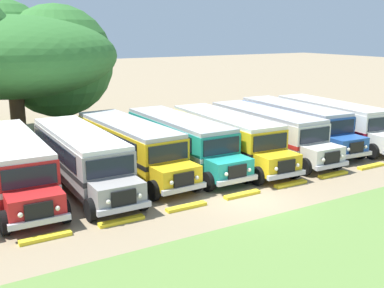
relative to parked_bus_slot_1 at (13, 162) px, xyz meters
The scene contains 18 objects.
ground_plane 11.62m from the parked_bus_slot_1, 35.17° to the right, with size 220.00×220.00×0.00m, color #937F60.
foreground_grass_strip 15.98m from the parked_bus_slot_1, 53.71° to the right, with size 80.00×8.12×0.01m, color olive.
parked_bus_slot_1 is the anchor object (origin of this frame).
parked_bus_slot_2 3.30m from the parked_bus_slot_1, ahead, with size 2.70×10.84×2.82m.
parked_bus_slot_3 6.42m from the parked_bus_slot_1, ahead, with size 3.06×10.89×2.82m.
parked_bus_slot_4 9.55m from the parked_bus_slot_1, ahead, with size 2.69×10.84×2.82m.
parked_bus_slot_5 12.48m from the parked_bus_slot_1, ahead, with size 3.07×10.89×2.82m.
parked_bus_slot_6 15.69m from the parked_bus_slot_1, ahead, with size 2.91×10.87×2.82m.
parked_bus_slot_7 18.91m from the parked_bus_slot_1, ahead, with size 3.28×10.93×2.82m.
parked_bus_slot_8 21.95m from the parked_bus_slot_1, ahead, with size 3.32×10.93×2.82m.
curb_wheelstop_1 6.31m from the parked_bus_slot_1, 90.23° to the right, with size 2.00×0.36×0.15m, color yellow.
curb_wheelstop_2 7.04m from the parked_bus_slot_1, 63.00° to the right, with size 2.00×0.36×0.15m, color yellow.
curb_wheelstop_3 8.89m from the parked_bus_slot_1, 44.34° to the right, with size 2.00×0.36×0.15m, color yellow.
curb_wheelstop_4 11.33m from the parked_bus_slot_1, 33.05° to the right, with size 2.00×0.36×0.15m, color yellow.
curb_wheelstop_5 14.06m from the parked_bus_slot_1, 26.00° to the right, with size 2.00×0.36×0.15m, color yellow.
curb_wheelstop_6 16.93m from the parked_bus_slot_1, 21.31° to the right, with size 2.00×0.36×0.15m, color yellow.
curb_wheelstop_7 19.88m from the parked_bus_slot_1, 18.00° to the right, with size 2.00×0.36×0.15m, color yellow.
broad_shade_tree 13.47m from the parked_bus_slot_1, 78.12° to the left, with size 15.27×13.95×10.54m.
Camera 1 is at (-12.93, -16.48, 7.86)m, focal length 43.05 mm.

